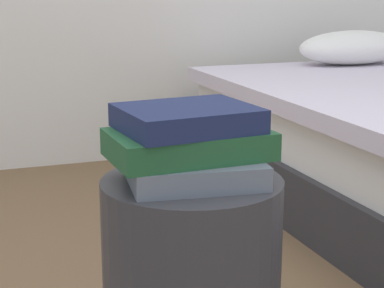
% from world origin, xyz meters
% --- Properties ---
extents(book_slate, '(0.26, 0.22, 0.04)m').
position_xyz_m(book_slate, '(0.00, -0.01, 0.51)').
color(book_slate, slate).
rests_on(book_slate, side_table).
extents(book_forest, '(0.29, 0.18, 0.05)m').
position_xyz_m(book_forest, '(-0.01, 0.00, 0.56)').
color(book_forest, '#1E512D').
rests_on(book_forest, book_slate).
extents(book_navy, '(0.25, 0.21, 0.04)m').
position_xyz_m(book_navy, '(-0.01, 0.01, 0.61)').
color(book_navy, '#19234C').
rests_on(book_navy, book_forest).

